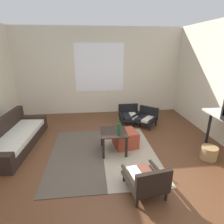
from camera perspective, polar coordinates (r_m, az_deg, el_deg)
The scene contains 11 objects.
ground_plane at distance 3.66m, azimuth -0.95°, elevation -15.54°, with size 7.80×7.80×0.00m, color #56331E.
far_wall_with_window at distance 6.11m, azimuth -3.87°, elevation 12.23°, with size 5.60×0.13×2.70m.
area_rug at distance 3.95m, azimuth -2.79°, elevation -12.61°, with size 2.15×2.28×0.01m.
couch at distance 4.65m, azimuth -27.94°, elevation -7.10°, with size 0.88×2.11×0.64m.
coffee_table at distance 3.85m, azimuth 0.45°, elevation -7.34°, with size 0.53×0.58×0.46m.
armchair_by_window at distance 5.43m, azimuth 5.36°, elevation -0.79°, with size 0.59×0.60×0.50m.
armchair_striped_foreground at distance 2.94m, azimuth 10.53°, elevation -19.89°, with size 0.63×0.70×0.53m.
armchair_corner at distance 5.28m, azimuth 10.41°, elevation -1.54°, with size 0.77×0.77×0.51m.
ottoman_orange at distance 4.14m, azimuth 4.11°, elevation -8.19°, with size 0.48×0.48×0.37m, color #993D28.
glass_bottle at distance 3.62m, azimuth 2.07°, elevation -5.20°, with size 0.07×0.07×0.31m.
wicker_basket at distance 4.19m, azimuth 27.65°, elevation -11.08°, with size 0.31×0.31×0.25m, color #9E7A4C.
Camera 1 is at (-0.28, -3.00, 2.08)m, focal length 29.74 mm.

